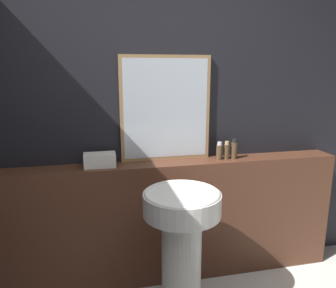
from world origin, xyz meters
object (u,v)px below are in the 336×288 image
object	(u,v)px
towel_stack	(100,160)
conditioner_bottle	(227,151)
shampoo_bottle	(219,151)
lotion_bottle	(234,149)
pedestal_sink	(181,241)
mirror	(166,109)

from	to	relation	value
towel_stack	conditioner_bottle	distance (m)	0.99
conditioner_bottle	shampoo_bottle	bearing A→B (deg)	180.00
lotion_bottle	pedestal_sink	bearing A→B (deg)	-138.49
towel_stack	lotion_bottle	world-z (taller)	lotion_bottle
mirror	towel_stack	world-z (taller)	mirror
conditioner_bottle	lotion_bottle	xyz separation A→B (m)	(0.06, 0.00, 0.01)
towel_stack	shampoo_bottle	world-z (taller)	shampoo_bottle
towel_stack	shampoo_bottle	xyz separation A→B (m)	(0.93, -0.00, 0.01)
lotion_bottle	conditioner_bottle	bearing A→B (deg)	-180.00
shampoo_bottle	conditioner_bottle	xyz separation A→B (m)	(0.06, 0.00, 0.00)
mirror	lotion_bottle	xyz separation A→B (m)	(0.54, -0.09, -0.33)
conditioner_bottle	towel_stack	bearing A→B (deg)	180.00
mirror	towel_stack	size ratio (longest dim) A/B	3.51
mirror	lotion_bottle	bearing A→B (deg)	-9.70
pedestal_sink	shampoo_bottle	world-z (taller)	shampoo_bottle
conditioner_bottle	lotion_bottle	bearing A→B (deg)	0.00
pedestal_sink	towel_stack	distance (m)	0.82
pedestal_sink	conditioner_bottle	distance (m)	0.84
shampoo_bottle	conditioner_bottle	bearing A→B (deg)	0.00
mirror	conditioner_bottle	size ratio (longest dim) A/B	5.60
towel_stack	conditioner_bottle	size ratio (longest dim) A/B	1.59
mirror	towel_stack	distance (m)	0.63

